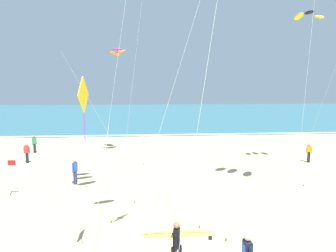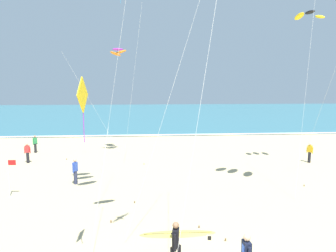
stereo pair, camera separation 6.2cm
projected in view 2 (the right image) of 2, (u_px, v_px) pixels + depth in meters
The scene contains 11 objects.
ocean_water at pixel (150, 113), 65.27m from camera, with size 160.00×60.00×0.08m, color #336B7A.
shoreline_foam at pixel (154, 135), 35.92m from camera, with size 160.00×0.86×0.01m, color white.
surfer_trailing at pixel (176, 239), 9.66m from camera, with size 2.60×1.13×1.71m.
kite_arc_charcoal_far at pixel (310, 16), 20.41m from camera, with size 2.00×5.37×11.13m.
kite_diamond_golden_high at pixel (84, 103), 8.96m from camera, with size 0.38×4.10×6.27m.
kite_arc_violet_low at pixel (118, 52), 25.04m from camera, with size 5.11×2.93×9.16m.
bystander_blue_top at pixel (75, 171), 18.13m from camera, with size 0.29×0.47×1.59m.
bystander_yellow_top at pixel (310, 152), 23.24m from camera, with size 0.33×0.42×1.59m.
bystander_red_top at pixel (28, 153), 23.15m from camera, with size 0.50×0.22×1.59m.
bystander_green_top at pixel (35, 144), 26.69m from camera, with size 0.31×0.45×1.59m.
lifeguard_flag at pixel (10, 174), 16.01m from camera, with size 0.45×0.05×2.10m.
Camera 2 is at (-1.05, -7.37, 6.00)m, focal length 31.68 mm.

